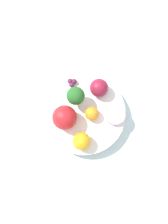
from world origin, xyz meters
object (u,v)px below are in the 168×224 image
apple_green (65,118)px  orange_back (92,114)px  broccoli (77,95)px  grape_cluster (72,83)px  bowl (84,114)px  orange_front (82,141)px  small_cup (115,115)px  apple_red (99,88)px

apple_green → orange_back: apple_green is taller
broccoli → grape_cluster: bearing=77.6°
bowl → apple_green: apple_green is taller
apple_green → orange_front: apple_green is taller
bowl → orange_front: size_ratio=4.87×
orange_front → small_cup: size_ratio=0.89×
apple_red → grape_cluster: bearing=133.2°
orange_front → grape_cluster: orange_front is taller
apple_red → grape_cluster: (-0.05, 0.05, -0.02)m
apple_red → orange_back: 0.07m
apple_red → orange_front: 0.15m
bowl → apple_red: size_ratio=4.59×
bowl → orange_back: orange_back is taller
apple_red → grape_cluster: size_ratio=1.83×
broccoli → grape_cluster: 0.06m
grape_cluster → small_cup: 0.15m
orange_front → grape_cluster: 0.16m
grape_cluster → orange_back: bearing=-89.9°
bowl → grape_cluster: size_ratio=8.40×
orange_back → grape_cluster: size_ratio=1.37×
apple_green → bowl: bearing=-10.4°
bowl → orange_front: bearing=-125.6°
apple_green → orange_front: size_ratio=1.37×
broccoli → apple_green: bearing=-150.7°
orange_back → orange_front: bearing=-141.4°
orange_back → grape_cluster: bearing=90.1°
small_cup → broccoli: bearing=124.1°
apple_green → orange_front: bearing=-85.0°
apple_green → orange_front: 0.07m
broccoli → grape_cluster: size_ratio=2.54×
bowl → broccoli: (0.00, 0.04, 0.06)m
broccoli → small_cup: size_ratio=1.31×
apple_red → apple_green: apple_green is taller
orange_back → bowl: bearing=133.6°
apple_red → grape_cluster: apple_red is taller
small_cup → orange_front: bearing=-173.0°
apple_green → grape_cluster: apple_green is taller
orange_back → broccoli: bearing=100.4°
apple_red → orange_front: apple_red is taller
apple_red → small_cup: (-0.00, -0.08, -0.02)m
apple_red → small_cup: apple_red is taller
apple_green → orange_back: (0.07, -0.02, -0.01)m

